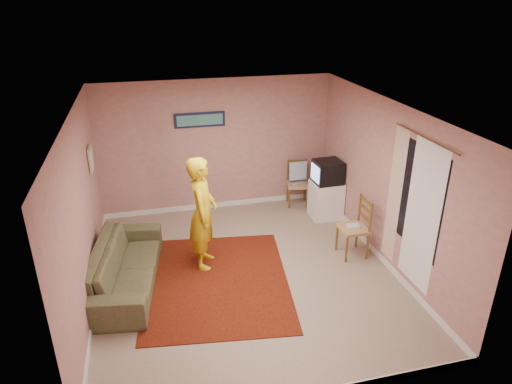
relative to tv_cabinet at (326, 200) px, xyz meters
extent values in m
plane|color=tan|center=(-1.95, -1.56, -0.36)|extent=(5.00, 5.00, 0.00)
cube|color=tan|center=(-1.95, 0.94, 0.94)|extent=(4.50, 0.02, 2.60)
cube|color=tan|center=(-1.95, -4.06, 0.94)|extent=(4.50, 0.02, 2.60)
cube|color=tan|center=(-4.20, -1.56, 0.94)|extent=(0.02, 5.00, 2.60)
cube|color=tan|center=(0.30, -1.56, 0.94)|extent=(0.02, 5.00, 2.60)
cube|color=silver|center=(-1.95, -1.56, 2.24)|extent=(4.50, 5.00, 0.02)
cube|color=silver|center=(-1.95, 0.93, -0.31)|extent=(4.50, 0.02, 0.10)
cube|color=silver|center=(-4.19, -1.56, -0.31)|extent=(0.02, 5.00, 0.10)
cube|color=silver|center=(0.29, -1.56, -0.31)|extent=(0.02, 5.00, 0.10)
cube|color=black|center=(0.29, -2.46, 1.09)|extent=(0.01, 1.10, 1.50)
cube|color=white|center=(0.28, -2.61, 0.89)|extent=(0.01, 0.75, 2.10)
cube|color=white|center=(0.26, -1.91, 0.89)|extent=(0.01, 0.35, 2.10)
cylinder|color=brown|center=(0.25, -2.46, 1.96)|extent=(0.02, 1.40, 0.02)
cube|color=black|center=(-2.25, 0.91, 1.49)|extent=(0.95, 0.03, 0.28)
cube|color=#2F6083|center=(-2.25, 0.89, 1.49)|extent=(0.86, 0.01, 0.20)
cube|color=tan|center=(-4.17, 0.04, 1.19)|extent=(0.03, 0.38, 0.42)
cube|color=silver|center=(-4.15, 0.04, 1.19)|extent=(0.01, 0.30, 0.34)
cube|color=black|center=(-2.41, -1.66, -0.35)|extent=(2.46, 2.91, 0.01)
cube|color=white|center=(0.00, 0.00, 0.00)|extent=(0.57, 0.51, 0.72)
cube|color=black|center=(0.00, 0.00, 0.58)|extent=(0.52, 0.48, 0.43)
cube|color=#8CB2F2|center=(-0.25, -0.01, 0.58)|extent=(0.03, 0.36, 0.31)
cube|color=tan|center=(-0.37, 0.64, 0.09)|extent=(0.49, 0.48, 0.05)
cube|color=brown|center=(-0.37, 0.64, 0.33)|extent=(0.42, 0.12, 0.48)
cube|color=silver|center=(-0.37, 0.64, 0.15)|extent=(0.37, 0.28, 0.06)
cube|color=#7B98CA|center=(-0.37, 0.64, 0.39)|extent=(0.36, 0.04, 0.37)
cube|color=tan|center=(-0.11, -1.43, 0.13)|extent=(0.44, 0.46, 0.05)
cube|color=brown|center=(-0.11, -1.43, 0.39)|extent=(0.05, 0.46, 0.52)
cube|color=silver|center=(-0.11, -1.43, 0.18)|extent=(0.21, 0.16, 0.04)
imported|color=brown|center=(-3.75, -1.39, -0.04)|extent=(1.19, 2.32, 0.65)
imported|color=gold|center=(-2.52, -1.11, 0.55)|extent=(0.58, 0.75, 1.83)
camera|label=1|loc=(-3.25, -7.43, 3.71)|focal=32.00mm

